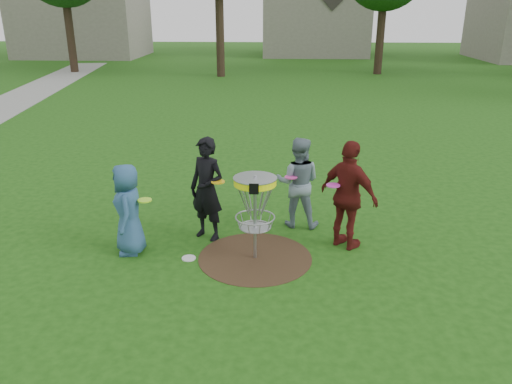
{
  "coord_description": "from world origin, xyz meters",
  "views": [
    {
      "loc": [
        0.35,
        -7.01,
        3.74
      ],
      "look_at": [
        0.0,
        0.3,
        1.0
      ],
      "focal_mm": 35.0,
      "sensor_mm": 36.0,
      "label": 1
    }
  ],
  "objects_px": {
    "disc_golf_basket": "(255,198)",
    "player_black": "(207,189)",
    "player_blue": "(128,209)",
    "player_maroon": "(349,196)",
    "player_grey": "(298,183)"
  },
  "relations": [
    {
      "from": "disc_golf_basket",
      "to": "player_black",
      "type": "bearing_deg",
      "value": 139.35
    },
    {
      "from": "player_black",
      "to": "player_blue",
      "type": "bearing_deg",
      "value": -123.35
    },
    {
      "from": "player_maroon",
      "to": "disc_golf_basket",
      "type": "relative_size",
      "value": 1.3
    },
    {
      "from": "player_grey",
      "to": "disc_golf_basket",
      "type": "distance_m",
      "value": 1.49
    },
    {
      "from": "player_grey",
      "to": "player_maroon",
      "type": "relative_size",
      "value": 0.91
    },
    {
      "from": "player_blue",
      "to": "player_maroon",
      "type": "height_order",
      "value": "player_maroon"
    },
    {
      "from": "player_blue",
      "to": "disc_golf_basket",
      "type": "relative_size",
      "value": 1.07
    },
    {
      "from": "player_blue",
      "to": "player_black",
      "type": "xyz_separation_m",
      "value": [
        1.17,
        0.6,
        0.14
      ]
    },
    {
      "from": "player_blue",
      "to": "player_grey",
      "type": "height_order",
      "value": "player_grey"
    },
    {
      "from": "disc_golf_basket",
      "to": "player_maroon",
      "type": "bearing_deg",
      "value": 17.86
    },
    {
      "from": "disc_golf_basket",
      "to": "player_grey",
      "type": "bearing_deg",
      "value": 62.03
    },
    {
      "from": "player_black",
      "to": "player_grey",
      "type": "height_order",
      "value": "player_black"
    },
    {
      "from": "player_blue",
      "to": "player_black",
      "type": "distance_m",
      "value": 1.32
    },
    {
      "from": "player_blue",
      "to": "player_grey",
      "type": "bearing_deg",
      "value": 102.65
    },
    {
      "from": "player_grey",
      "to": "player_maroon",
      "type": "distance_m",
      "value": 1.14
    }
  ]
}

